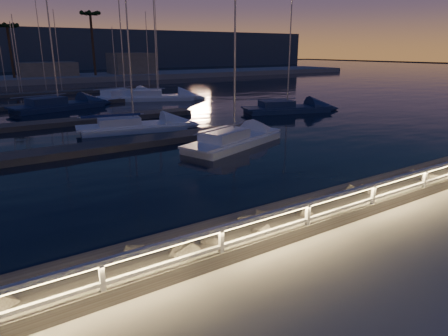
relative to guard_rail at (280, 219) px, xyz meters
The scene contains 14 objects.
ground 0.78m from the guard_rail, ahead, with size 400.00×400.00×0.00m, color gray.
harbor_water 31.27m from the guard_rail, 89.87° to the left, with size 400.00×440.00×0.60m.
guard_rail is the anchor object (origin of this frame).
riprap 5.13m from the guard_rail, 12.48° to the left, with size 31.10×2.33×1.24m.
floating_docks 32.52m from the guard_rail, 89.88° to the left, with size 22.00×36.00×0.40m.
far_shore 74.05m from the guard_rail, 90.04° to the left, with size 160.00×14.00×5.20m.
palm_center 73.47m from the guard_rail, 88.38° to the left, with size 3.00×3.00×9.70m.
palm_right 74.48m from the guard_rail, 77.42° to the left, with size 3.00×3.00×12.20m.
sailboat_c 14.39m from the guard_rail, 60.57° to the left, with size 8.32×4.84×13.66m.
sailboat_d 20.89m from the guard_rail, 80.35° to the left, with size 8.41×3.94×13.73m.
sailboat_g 35.19m from the guard_rail, 87.95° to the left, with size 9.73×5.09×15.91m.
sailboat_h 28.70m from the guard_rail, 47.78° to the left, with size 8.93×4.98×14.58m.
sailboat_k 40.60m from the guard_rail, 76.04° to the left, with size 9.38×5.36×15.39m.
sailboat_l 39.05m from the guard_rail, 70.82° to the left, with size 9.31×5.97×15.37m.
Camera 1 is at (-6.94, -7.58, 5.26)m, focal length 32.00 mm.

